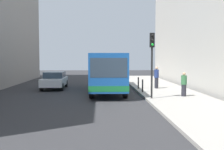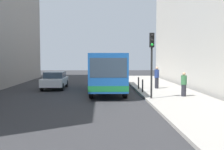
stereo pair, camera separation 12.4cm
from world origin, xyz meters
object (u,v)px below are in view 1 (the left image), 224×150
Objects in this scene: car_beside_bus at (55,80)px; bollard_near at (143,86)px; pedestrian_near_signal at (184,84)px; pedestrian_mid_sidewalk at (157,77)px; traffic_light at (152,53)px; bus at (107,70)px; bollard_mid at (138,83)px.

car_beside_bus is 4.64× the size of bollard_near.
car_beside_bus reaches higher than bollard_near.
pedestrian_near_signal reaches higher than car_beside_bus.
pedestrian_mid_sidewalk is (-0.86, 4.75, 0.12)m from pedestrian_near_signal.
pedestrian_mid_sidewalk is (1.45, 5.60, -1.95)m from traffic_light.
pedestrian_mid_sidewalk is (1.55, 2.50, 0.43)m from bollard_near.
bus is at bearing -37.53° from pedestrian_mid_sidewalk.
pedestrian_near_signal is (2.41, -2.25, 0.32)m from bollard_near.
traffic_light is at bearing 32.52° from pedestrian_mid_sidewalk.
bus is at bearing -176.70° from bollard_mid.
bollard_mid is 0.60× the size of pedestrian_near_signal.
bus is 11.62× the size of bollard_mid.
car_beside_bus is at bearing 135.89° from traffic_light.
bus reaches higher than car_beside_bus.
pedestrian_mid_sidewalk reaches higher than bollard_mid.
traffic_light is at bearing 135.73° from car_beside_bus.
pedestrian_near_signal is at bearing 147.05° from car_beside_bus.
traffic_light reaches higher than bollard_near.
traffic_light is 3.91m from bollard_near.
bollard_near is 0.60× the size of pedestrian_near_signal.
pedestrian_near_signal is (2.41, -4.50, 0.32)m from bollard_mid.
bollard_mid is 5.12m from pedestrian_near_signal.
pedestrian_mid_sidewalk is at bearing 170.82° from car_beside_bus.
pedestrian_mid_sidewalk is at bearing -103.15° from pedestrian_near_signal.
car_beside_bus is 8.75m from pedestrian_mid_sidewalk.
pedestrian_mid_sidewalk is at bearing 8.92° from bollard_mid.
traffic_light reaches higher than pedestrian_near_signal.
bollard_near is 2.97m from pedestrian_mid_sidewalk.
pedestrian_near_signal is 4.83m from pedestrian_mid_sidewalk.
bollard_mid is at bearing -34.04° from pedestrian_mid_sidewalk.
bus reaches higher than pedestrian_near_signal.
pedestrian_mid_sidewalk reaches higher than car_beside_bus.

